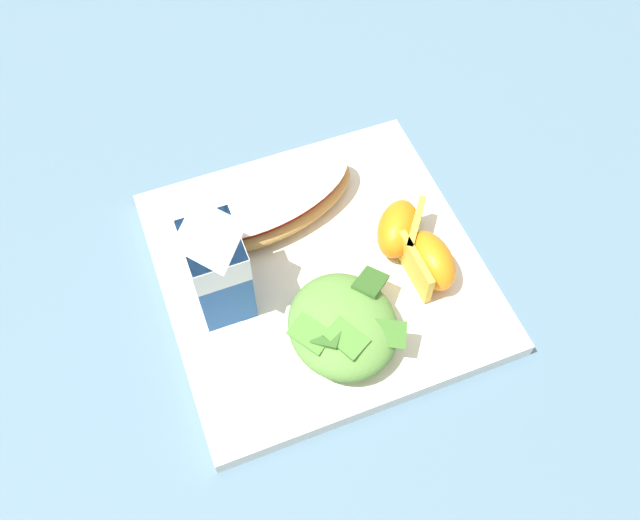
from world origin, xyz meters
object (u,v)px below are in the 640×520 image
at_px(cheesy_pizza_bread, 271,200).
at_px(milk_carton, 214,257).
at_px(green_salad_pile, 343,325).
at_px(white_plate, 320,271).
at_px(orange_wedge_front, 429,261).
at_px(orange_wedge_middle, 399,228).

bearing_deg(cheesy_pizza_bread, milk_carton, 134.38).
xyz_separation_m(cheesy_pizza_bread, green_salad_pile, (-0.15, -0.01, 0.00)).
height_order(white_plate, cheesy_pizza_bread, cheesy_pizza_bread).
xyz_separation_m(orange_wedge_front, orange_wedge_middle, (0.04, 0.01, 0.00)).
height_order(cheesy_pizza_bread, orange_wedge_front, orange_wedge_front).
distance_m(cheesy_pizza_bread, green_salad_pile, 0.15).
relative_size(green_salad_pile, orange_wedge_middle, 1.46).
bearing_deg(cheesy_pizza_bread, orange_wedge_middle, -126.49).
bearing_deg(orange_wedge_middle, green_salad_pile, 130.94).
bearing_deg(orange_wedge_middle, orange_wedge_front, -167.15).
distance_m(cheesy_pizza_bread, orange_wedge_front, 0.16).
distance_m(milk_carton, orange_wedge_front, 0.19).
height_order(white_plate, green_salad_pile, green_salad_pile).
relative_size(green_salad_pile, milk_carton, 0.92).
bearing_deg(green_salad_pile, orange_wedge_front, -71.75).
bearing_deg(orange_wedge_front, white_plate, 64.32).
xyz_separation_m(green_salad_pile, milk_carton, (0.08, 0.08, 0.04)).
xyz_separation_m(white_plate, milk_carton, (0.00, 0.09, 0.07)).
relative_size(white_plate, orange_wedge_middle, 4.03).
xyz_separation_m(milk_carton, orange_wedge_middle, (-0.00, -0.17, -0.04)).
bearing_deg(cheesy_pizza_bread, orange_wedge_front, -136.91).
distance_m(cheesy_pizza_bread, orange_wedge_middle, 0.12).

